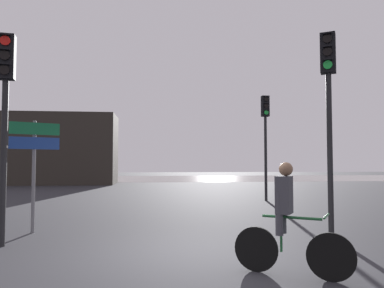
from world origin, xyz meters
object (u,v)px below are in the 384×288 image
(traffic_light_near_left, at_px, (5,97))
(traffic_light_near_right, at_px, (329,94))
(distant_building, at_px, (30,149))
(cyclist, at_px, (287,218))
(direction_sign_post, at_px, (34,155))
(traffic_light_far_right, at_px, (265,128))

(traffic_light_near_left, xyz_separation_m, traffic_light_near_right, (6.76, 0.22, 0.22))
(distant_building, distance_m, cyclist, 26.95)
(distant_building, bearing_deg, traffic_light_near_left, -73.52)
(distant_building, relative_size, cyclist, 7.93)
(direction_sign_post, height_order, cyclist, direction_sign_post)
(traffic_light_near_left, bearing_deg, cyclist, 145.05)
(traffic_light_near_right, relative_size, cyclist, 2.78)
(traffic_light_near_right, bearing_deg, distant_building, -28.79)
(traffic_light_far_right, xyz_separation_m, cyclist, (-2.88, -10.48, -2.32))
(traffic_light_far_right, distance_m, direction_sign_post, 10.21)
(direction_sign_post, bearing_deg, traffic_light_near_left, 58.15)
(distant_building, xyz_separation_m, direction_sign_post, (6.66, -20.62, -0.88))
(traffic_light_near_right, distance_m, cyclist, 3.97)
(traffic_light_near_left, bearing_deg, distant_building, -82.23)
(distant_building, xyz_separation_m, cyclist, (11.34, -24.38, -1.86))
(direction_sign_post, relative_size, cyclist, 1.60)
(traffic_light_far_right, xyz_separation_m, traffic_light_near_right, (-0.95, -7.88, -0.02))
(distant_building, distance_m, traffic_light_far_right, 19.89)
(traffic_light_near_left, distance_m, traffic_light_far_right, 11.19)
(traffic_light_near_left, xyz_separation_m, cyclist, (4.83, -2.38, -2.08))
(direction_sign_post, bearing_deg, traffic_light_far_right, -163.99)
(traffic_light_near_left, height_order, cyclist, traffic_light_near_left)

